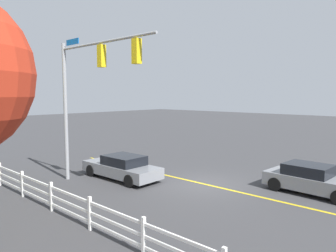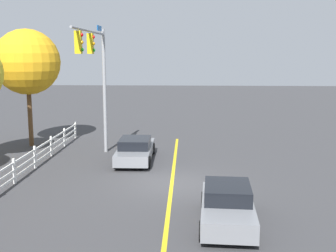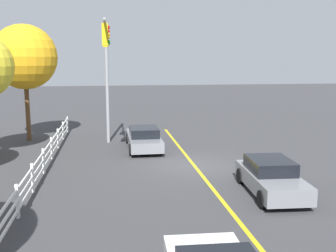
% 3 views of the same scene
% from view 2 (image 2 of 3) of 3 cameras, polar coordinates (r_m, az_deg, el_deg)
% --- Properties ---
extents(ground_plane, '(120.00, 120.00, 0.00)m').
position_cam_2_polar(ground_plane, '(19.10, 0.53, -7.74)').
color(ground_plane, '#38383A').
extents(lane_center_stripe, '(28.00, 0.16, 0.01)m').
position_cam_2_polar(lane_center_stripe, '(15.33, -0.03, -12.20)').
color(lane_center_stripe, gold).
rests_on(lane_center_stripe, ground_plane).
extents(signal_assembly, '(6.82, 0.37, 7.26)m').
position_cam_2_polar(signal_assembly, '(22.65, -9.70, 7.94)').
color(signal_assembly, gray).
rests_on(signal_assembly, ground_plane).
extents(car_0, '(4.20, 2.02, 1.34)m').
position_cam_2_polar(car_0, '(14.67, 8.04, -10.61)').
color(car_0, slate).
rests_on(car_0, ground_plane).
extents(car_3, '(4.74, 1.89, 1.29)m').
position_cam_2_polar(car_3, '(22.87, -4.44, -3.21)').
color(car_3, slate).
rests_on(car_3, ground_plane).
extents(tree_2, '(4.02, 4.02, 7.27)m').
position_cam_2_polar(tree_2, '(27.46, -18.56, 8.20)').
color(tree_2, brown).
rests_on(tree_2, ground_plane).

